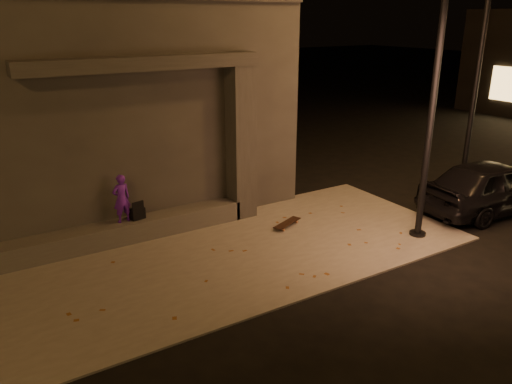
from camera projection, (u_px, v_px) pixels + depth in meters
ground at (265, 306)px, 8.48m from camera, size 120.00×120.00×0.00m
sidewalk at (212, 259)px, 10.08m from camera, size 11.00×4.40×0.04m
building at (91, 104)px, 12.34m from camera, size 9.00×5.10×5.22m
ledge at (112, 234)px, 10.67m from camera, size 6.00×0.55×0.45m
column at (241, 143)px, 11.72m from camera, size 0.55×0.55×3.60m
canopy at (144, 63)px, 10.03m from camera, size 5.00×0.70×0.28m
skateboarder at (122, 199)px, 10.56m from camera, size 0.42×0.31×1.06m
backpack at (137, 213)px, 10.84m from camera, size 0.33×0.25×0.42m
skateboard at (287, 223)px, 11.60m from camera, size 0.88×0.53×0.09m
street_lamp_0 at (441, 32)px, 9.74m from camera, size 0.36×0.36×7.77m
street_lamp_2 at (485, 19)px, 12.64m from camera, size 0.36×0.36×8.20m
car_a at (493, 186)px, 12.41m from camera, size 4.09×1.95×1.35m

